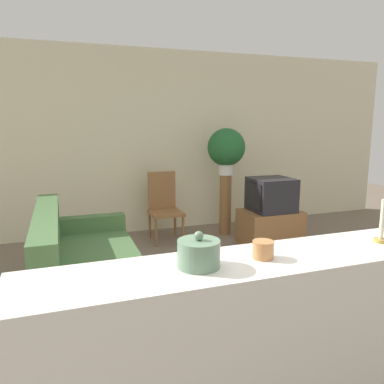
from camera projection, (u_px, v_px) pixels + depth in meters
name	position (u px, v px, depth m)	size (l,w,h in m)	color
ground_plane	(225.00, 365.00, 2.57)	(14.00, 14.00, 0.00)	#756656
wall_back	(130.00, 143.00, 5.50)	(9.00, 0.06, 2.70)	beige
couch	(85.00, 272.00, 3.41)	(0.90, 1.83, 0.88)	#476B3D
tv_stand	(270.00, 228.00, 5.08)	(0.78, 0.54, 0.47)	olive
television	(271.00, 195.00, 5.00)	(0.55, 0.52, 0.44)	#232328
wooden_chair	(164.00, 205.00, 5.27)	(0.44, 0.44, 0.96)	olive
plant_stand	(225.00, 205.00, 5.54)	(0.17, 0.17, 0.89)	olive
potted_plant	(226.00, 148.00, 5.39)	(0.55, 0.55, 0.67)	white
foreground_counter	(274.00, 348.00, 1.93)	(2.51, 0.44, 1.00)	white
decorative_bowl	(199.00, 253.00, 1.69)	(0.20, 0.20, 0.17)	gray
candle_jar	(263.00, 250.00, 1.80)	(0.10, 0.10, 0.09)	#C6844C
candlestick	(381.00, 228.00, 2.04)	(0.07, 0.07, 0.24)	#B7933D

